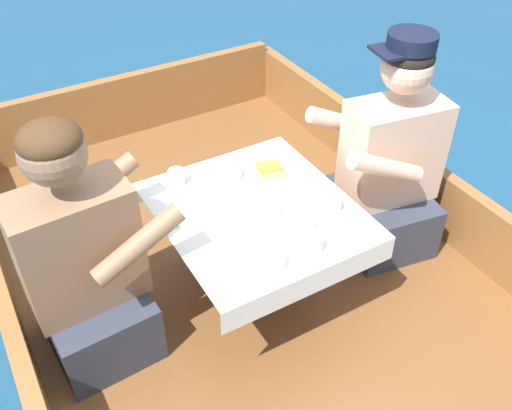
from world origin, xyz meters
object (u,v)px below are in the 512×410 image
object	(u,v)px
person_starboard	(388,167)
tin_can	(234,172)
coffee_cup_starboard	(177,177)
person_port	(85,267)
coffee_cup_port	(312,243)
sandwich	(269,170)

from	to	relation	value
person_starboard	tin_can	size ratio (longest dim) A/B	14.94
tin_can	coffee_cup_starboard	bearing A→B (deg)	160.47
person_port	coffee_cup_port	distance (m)	0.80
sandwich	tin_can	size ratio (longest dim) A/B	1.90
person_starboard	tin_can	xyz separation A→B (m)	(-0.63, 0.23, 0.06)
person_port	tin_can	size ratio (longest dim) A/B	14.60
person_starboard	coffee_cup_port	distance (m)	0.67
sandwich	coffee_cup_starboard	size ratio (longest dim) A/B	1.37
coffee_cup_starboard	tin_can	bearing A→B (deg)	-19.53
person_port	coffee_cup_port	xyz separation A→B (m)	(0.71, -0.36, 0.07)
person_starboard	sandwich	distance (m)	0.53
person_port	person_starboard	xyz separation A→B (m)	(1.31, -0.08, 0.01)
person_starboard	coffee_cup_starboard	bearing A→B (deg)	-10.64
person_port	tin_can	xyz separation A→B (m)	(0.68, 0.15, 0.07)
coffee_cup_port	tin_can	xyz separation A→B (m)	(-0.03, 0.51, -0.00)
coffee_cup_starboard	person_starboard	bearing A→B (deg)	-19.83
person_port	coffee_cup_port	bearing A→B (deg)	-30.27
coffee_cup_port	coffee_cup_starboard	size ratio (longest dim) A/B	1.15
sandwich	tin_can	bearing A→B (deg)	152.41
sandwich	coffee_cup_port	bearing A→B (deg)	-102.19
person_starboard	sandwich	world-z (taller)	person_starboard
coffee_cup_starboard	coffee_cup_port	bearing A→B (deg)	-67.23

